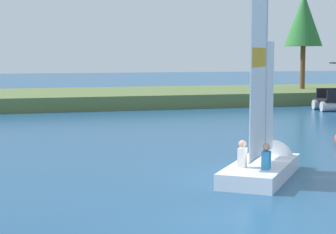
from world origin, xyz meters
name	(u,v)px	position (x,y,z in m)	size (l,w,h in m)	color
ground_plane	(247,225)	(0.00, 0.00, 0.00)	(200.00, 200.00, 0.00)	navy
shore_bank	(64,98)	(0.00, 30.63, 0.43)	(80.00, 10.70, 0.85)	#5B703D
shoreline_tree_midleft	(304,20)	(17.26, 29.67, 5.82)	(2.76, 2.76, 6.92)	brown
sailboat	(267,159)	(2.70, 4.84, 0.42)	(3.87, 4.46, 5.98)	white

